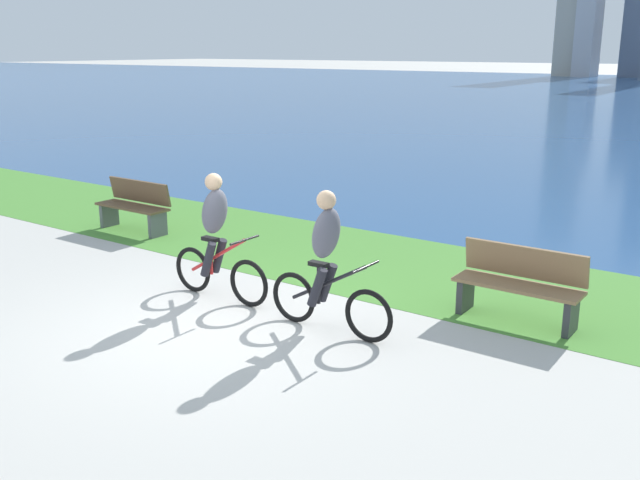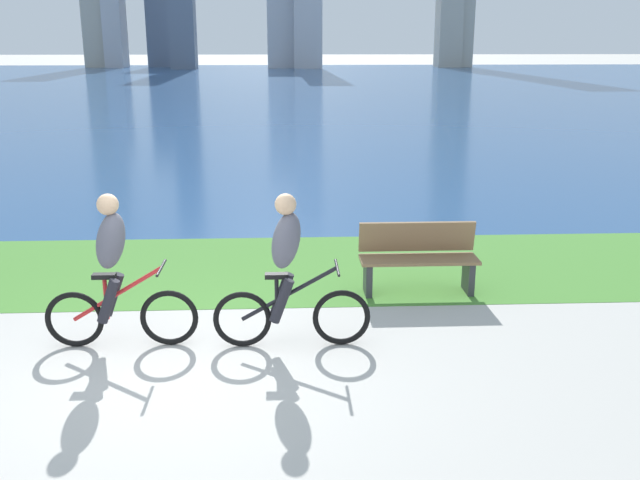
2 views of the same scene
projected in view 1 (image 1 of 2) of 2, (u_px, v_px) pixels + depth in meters
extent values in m
plane|color=#B2AFA8|center=(212.00, 326.00, 8.40)|extent=(300.00, 300.00, 0.00)
cube|color=#478433|center=(363.00, 260.00, 11.01)|extent=(120.00, 3.17, 0.01)
torus|color=black|center=(369.00, 316.00, 7.86)|extent=(0.62, 0.06, 0.62)
torus|color=black|center=(294.00, 297.00, 8.45)|extent=(0.62, 0.06, 0.62)
cylinder|color=black|center=(328.00, 283.00, 8.10)|extent=(1.02, 0.04, 0.60)
cylinder|color=black|center=(319.00, 285.00, 8.19)|extent=(0.04, 0.04, 0.46)
cube|color=black|center=(319.00, 264.00, 8.12)|extent=(0.24, 0.10, 0.05)
cylinder|color=black|center=(366.00, 267.00, 7.75)|extent=(0.03, 0.52, 0.03)
ellipsoid|color=#595966|center=(326.00, 233.00, 7.96)|extent=(0.40, 0.36, 0.65)
sphere|color=#D8AD84|center=(326.00, 200.00, 7.86)|extent=(0.22, 0.22, 0.22)
cylinder|color=#26262D|center=(327.00, 283.00, 8.23)|extent=(0.27, 0.11, 0.49)
cylinder|color=#26262D|center=(317.00, 287.00, 8.08)|extent=(0.27, 0.11, 0.49)
torus|color=black|center=(249.00, 283.00, 8.95)|extent=(0.61, 0.06, 0.61)
torus|color=black|center=(193.00, 270.00, 9.51)|extent=(0.61, 0.06, 0.61)
cylinder|color=red|center=(218.00, 255.00, 9.17)|extent=(0.96, 0.04, 0.59)
cylinder|color=red|center=(211.00, 257.00, 9.26)|extent=(0.04, 0.04, 0.46)
cube|color=black|center=(210.00, 239.00, 9.19)|extent=(0.24, 0.10, 0.05)
cylinder|color=black|center=(245.00, 240.00, 8.84)|extent=(0.03, 0.52, 0.03)
ellipsoid|color=#595966|center=(215.00, 211.00, 9.04)|extent=(0.40, 0.36, 0.65)
sphere|color=#D8AD84|center=(214.00, 182.00, 8.94)|extent=(0.22, 0.22, 0.22)
cylinder|color=#26262D|center=(219.00, 256.00, 9.30)|extent=(0.27, 0.11, 0.49)
cylinder|color=#26262D|center=(208.00, 259.00, 9.15)|extent=(0.27, 0.11, 0.49)
cube|color=olive|center=(517.00, 286.00, 8.41)|extent=(1.50, 0.45, 0.04)
cube|color=olive|center=(525.00, 262.00, 8.50)|extent=(1.50, 0.11, 0.40)
cube|color=#38383D|center=(571.00, 315.00, 8.10)|extent=(0.08, 0.37, 0.45)
cube|color=#38383D|center=(465.00, 293.00, 8.84)|extent=(0.08, 0.37, 0.45)
cube|color=brown|center=(132.00, 207.00, 12.60)|extent=(1.50, 0.45, 0.04)
cube|color=brown|center=(140.00, 191.00, 12.69)|extent=(1.50, 0.11, 0.40)
cube|color=#595960|center=(158.00, 224.00, 12.30)|extent=(0.08, 0.37, 0.45)
cube|color=#595960|center=(109.00, 214.00, 13.03)|extent=(0.08, 0.37, 0.45)
cube|color=#B7B7BC|center=(589.00, 29.00, 79.10)|extent=(2.07, 3.55, 10.30)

